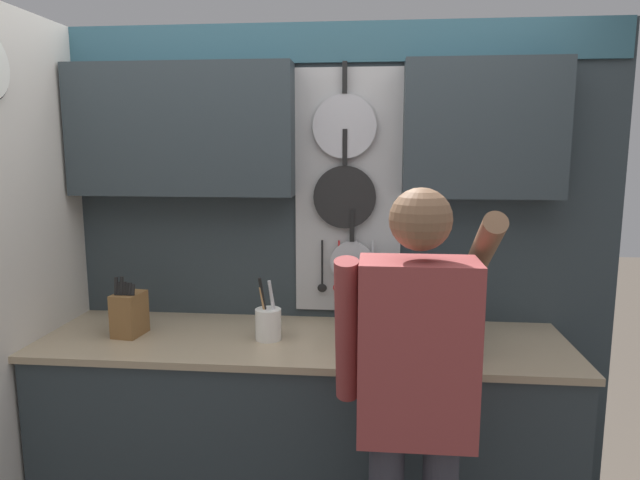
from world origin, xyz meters
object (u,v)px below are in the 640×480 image
Objects in this scene: utensil_crock at (268,323)px; person at (416,388)px; knife_block at (129,313)px; microwave at (408,309)px.

person is at bearing -42.73° from utensil_crock.
knife_block is 0.63m from utensil_crock.
microwave is at bearing 89.89° from person.
person is (-0.00, -0.55, -0.11)m from microwave.
utensil_crock is 0.81m from person.
person reaches higher than knife_block.
utensil_crock reaches higher than knife_block.
knife_block is (-1.22, 0.00, -0.05)m from microwave.
microwave is at bearing -0.12° from utensil_crock.
person is at bearing -90.11° from microwave.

